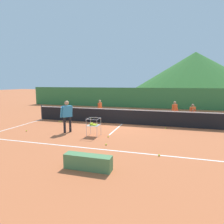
% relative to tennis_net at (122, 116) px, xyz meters
% --- Properties ---
extents(ground_plane, '(120.00, 120.00, 0.00)m').
position_rel_tennis_net_xyz_m(ground_plane, '(0.00, 0.00, -0.50)').
color(ground_plane, '#BC6038').
extents(line_baseline_near, '(11.97, 0.08, 0.01)m').
position_rel_tennis_net_xyz_m(line_baseline_near, '(0.00, -5.04, -0.50)').
color(line_baseline_near, white).
rests_on(line_baseline_near, ground).
extents(line_baseline_far, '(11.97, 0.08, 0.01)m').
position_rel_tennis_net_xyz_m(line_baseline_far, '(0.00, 4.77, -0.50)').
color(line_baseline_far, white).
rests_on(line_baseline_far, ground).
extents(line_sideline_west, '(0.08, 9.80, 0.01)m').
position_rel_tennis_net_xyz_m(line_sideline_west, '(-5.99, 0.00, -0.50)').
color(line_sideline_west, white).
rests_on(line_sideline_west, ground).
extents(line_service_center, '(0.08, 5.78, 0.01)m').
position_rel_tennis_net_xyz_m(line_service_center, '(0.00, 0.00, -0.50)').
color(line_service_center, white).
rests_on(line_service_center, ground).
extents(tennis_net, '(12.23, 0.08, 1.05)m').
position_rel_tennis_net_xyz_m(tennis_net, '(0.00, 0.00, 0.00)').
color(tennis_net, '#333338').
rests_on(tennis_net, ground).
extents(instructor, '(0.59, 0.84, 1.71)m').
position_rel_tennis_net_xyz_m(instructor, '(-2.32, -2.95, 0.53)').
color(instructor, black).
rests_on(instructor, ground).
extents(student_0, '(0.25, 0.53, 1.35)m').
position_rel_tennis_net_xyz_m(student_0, '(-2.26, 2.01, 0.31)').
color(student_0, navy).
rests_on(student_0, ground).
extents(student_1, '(0.46, 0.52, 1.36)m').
position_rel_tennis_net_xyz_m(student_1, '(3.28, 2.29, 0.31)').
color(student_1, navy).
rests_on(student_1, ground).
extents(student_2, '(0.48, 0.67, 1.29)m').
position_rel_tennis_net_xyz_m(student_2, '(4.38, 1.48, 0.27)').
color(student_2, black).
rests_on(student_2, ground).
extents(ball_cart, '(0.58, 0.58, 0.90)m').
position_rel_tennis_net_xyz_m(ball_cart, '(-0.71, -3.26, 0.09)').
color(ball_cart, '#B7B7BC').
rests_on(ball_cart, ground).
extents(tennis_ball_1, '(0.07, 0.07, 0.07)m').
position_rel_tennis_net_xyz_m(tennis_ball_1, '(-4.10, -0.69, -0.47)').
color(tennis_ball_1, yellow).
rests_on(tennis_ball_1, ground).
extents(tennis_ball_2, '(0.07, 0.07, 0.07)m').
position_rel_tennis_net_xyz_m(tennis_ball_2, '(0.08, -3.29, -0.47)').
color(tennis_ball_2, yellow).
rests_on(tennis_ball_2, ground).
extents(tennis_ball_3, '(0.07, 0.07, 0.07)m').
position_rel_tennis_net_xyz_m(tennis_ball_3, '(-4.61, -3.41, -0.47)').
color(tennis_ball_3, yellow).
rests_on(tennis_ball_3, ground).
extents(tennis_ball_4, '(0.07, 0.07, 0.07)m').
position_rel_tennis_net_xyz_m(tennis_ball_4, '(2.75, -0.63, -0.47)').
color(tennis_ball_4, yellow).
rests_on(tennis_ball_4, ground).
extents(tennis_ball_5, '(0.07, 0.07, 0.07)m').
position_rel_tennis_net_xyz_m(tennis_ball_5, '(2.60, -5.12, -0.47)').
color(tennis_ball_5, yellow).
rests_on(tennis_ball_5, ground).
extents(tennis_ball_6, '(0.07, 0.07, 0.07)m').
position_rel_tennis_net_xyz_m(tennis_ball_6, '(-4.28, -0.62, -0.47)').
color(tennis_ball_6, yellow).
rests_on(tennis_ball_6, ground).
extents(tennis_ball_7, '(0.07, 0.07, 0.07)m').
position_rel_tennis_net_xyz_m(tennis_ball_7, '(0.36, -4.47, -0.47)').
color(tennis_ball_7, yellow).
rests_on(tennis_ball_7, ground).
extents(windscreen_fence, '(26.34, 0.08, 2.14)m').
position_rel_tennis_net_xyz_m(windscreen_fence, '(0.00, 8.68, 0.57)').
color(windscreen_fence, '#33753D').
rests_on(windscreen_fence, ground).
extents(courtside_bench, '(1.50, 0.36, 0.46)m').
position_rel_tennis_net_xyz_m(courtside_bench, '(0.55, -6.86, -0.27)').
color(courtside_bench, '#4C7F4C').
rests_on(courtside_bench, ground).
extents(hill_1, '(39.51, 39.51, 11.95)m').
position_rel_tennis_net_xyz_m(hill_1, '(10.10, 53.09, 5.48)').
color(hill_1, '#2D6628').
rests_on(hill_1, ground).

